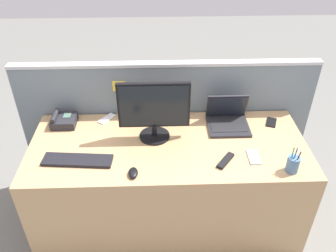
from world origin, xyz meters
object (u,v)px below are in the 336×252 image
at_px(cell_phone_white_slab, 107,119).
at_px(cell_phone_silver_slab, 253,157).
at_px(keyboard_main, 78,160).
at_px(tv_remote, 226,161).
at_px(laptop, 228,118).
at_px(cell_phone_black_slab, 271,122).
at_px(desk_phone, 63,120).
at_px(pen_cup, 293,164).
at_px(computer_mouse_right_hand, 133,173).
at_px(desktop_monitor, 154,109).

xyz_separation_m(cell_phone_white_slab, cell_phone_silver_slab, (1.02, -0.49, 0.00)).
bearing_deg(keyboard_main, tv_remote, 2.87).
xyz_separation_m(laptop, cell_phone_black_slab, (0.34, 0.01, -0.05)).
height_order(keyboard_main, cell_phone_black_slab, keyboard_main).
bearing_deg(laptop, desk_phone, 177.96).
bearing_deg(cell_phone_silver_slab, laptop, 105.75).
distance_m(cell_phone_silver_slab, tv_remote, 0.20).
xyz_separation_m(desk_phone, pen_cup, (1.54, -0.57, 0.02)).
xyz_separation_m(pen_cup, cell_phone_black_slab, (0.02, 0.53, -0.05)).
xyz_separation_m(computer_mouse_right_hand, cell_phone_white_slab, (-0.23, 0.63, -0.01)).
bearing_deg(keyboard_main, cell_phone_silver_slab, 5.03).
relative_size(desk_phone, cell_phone_silver_slab, 1.19).
relative_size(laptop, desk_phone, 1.69).
relative_size(computer_mouse_right_hand, cell_phone_silver_slab, 0.66).
bearing_deg(desk_phone, cell_phone_black_slab, -1.41).
bearing_deg(cell_phone_silver_slab, cell_phone_white_slab, 154.50).
bearing_deg(tv_remote, keyboard_main, -145.09).
height_order(computer_mouse_right_hand, cell_phone_white_slab, computer_mouse_right_hand).
distance_m(laptop, pen_cup, 0.62).
distance_m(desk_phone, pen_cup, 1.65).
xyz_separation_m(keyboard_main, tv_remote, (0.97, -0.04, -0.00)).
distance_m(desk_phone, tv_remote, 1.23).
xyz_separation_m(cell_phone_white_slab, tv_remote, (0.83, -0.53, 0.01)).
bearing_deg(desktop_monitor, laptop, 13.35).
bearing_deg(keyboard_main, cell_phone_black_slab, 20.97).
relative_size(pen_cup, tv_remote, 1.09).
height_order(computer_mouse_right_hand, cell_phone_silver_slab, computer_mouse_right_hand).
relative_size(cell_phone_white_slab, cell_phone_black_slab, 1.20).
relative_size(keyboard_main, tv_remote, 2.66).
bearing_deg(desktop_monitor, cell_phone_silver_slab, -21.78).
xyz_separation_m(computer_mouse_right_hand, cell_phone_black_slab, (1.02, 0.53, -0.01)).
xyz_separation_m(cell_phone_silver_slab, cell_phone_black_slab, (0.23, 0.40, 0.00)).
bearing_deg(keyboard_main, desktop_monitor, 32.43).
distance_m(desk_phone, cell_phone_black_slab, 1.56).
bearing_deg(pen_cup, desk_phone, 159.67).
bearing_deg(computer_mouse_right_hand, cell_phone_white_slab, 108.79).
bearing_deg(desktop_monitor, cell_phone_white_slab, 148.15).
bearing_deg(desktop_monitor, pen_cup, -24.81).
relative_size(desktop_monitor, pen_cup, 2.67).
xyz_separation_m(desktop_monitor, computer_mouse_right_hand, (-0.14, -0.40, -0.21)).
bearing_deg(keyboard_main, pen_cup, -0.70).
bearing_deg(laptop, keyboard_main, -159.58).
relative_size(keyboard_main, cell_phone_white_slab, 3.03).
xyz_separation_m(desk_phone, computer_mouse_right_hand, (0.54, -0.57, -0.02)).
relative_size(computer_mouse_right_hand, cell_phone_white_slab, 0.67).
xyz_separation_m(desktop_monitor, cell_phone_silver_slab, (0.65, -0.26, -0.22)).
distance_m(laptop, cell_phone_silver_slab, 0.41).
distance_m(laptop, keyboard_main, 1.12).
bearing_deg(pen_cup, laptop, 121.03).
xyz_separation_m(keyboard_main, pen_cup, (1.37, -0.14, 0.05)).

